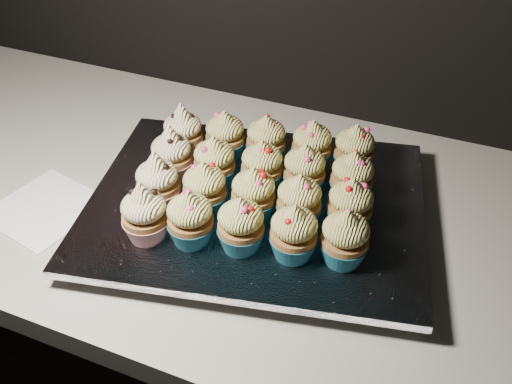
% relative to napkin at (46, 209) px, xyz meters
% --- Properties ---
extents(cabinet, '(2.40, 0.60, 0.86)m').
position_rel_napkin_xyz_m(cabinet, '(0.20, 0.14, -0.47)').
color(cabinet, black).
rests_on(cabinet, ground).
extents(worktop, '(2.44, 0.64, 0.04)m').
position_rel_napkin_xyz_m(worktop, '(0.20, 0.14, -0.02)').
color(worktop, silver).
rests_on(worktop, cabinet).
extents(napkin, '(0.17, 0.17, 0.00)m').
position_rel_napkin_xyz_m(napkin, '(0.00, 0.00, 0.00)').
color(napkin, white).
rests_on(napkin, worktop).
extents(baking_tray, '(0.51, 0.43, 0.02)m').
position_rel_napkin_xyz_m(baking_tray, '(0.31, 0.11, 0.01)').
color(baking_tray, black).
rests_on(baking_tray, worktop).
extents(foil_lining, '(0.56, 0.47, 0.01)m').
position_rel_napkin_xyz_m(foil_lining, '(0.31, 0.11, 0.03)').
color(foil_lining, silver).
rests_on(foil_lining, baking_tray).
extents(cupcake_0, '(0.06, 0.06, 0.10)m').
position_rel_napkin_xyz_m(cupcake_0, '(0.20, -0.02, 0.07)').
color(cupcake_0, '#A41617').
rests_on(cupcake_0, foil_lining).
extents(cupcake_1, '(0.06, 0.06, 0.08)m').
position_rel_napkin_xyz_m(cupcake_1, '(0.26, -0.00, 0.07)').
color(cupcake_1, '#1B657F').
rests_on(cupcake_1, foil_lining).
extents(cupcake_2, '(0.06, 0.06, 0.08)m').
position_rel_napkin_xyz_m(cupcake_2, '(0.32, 0.01, 0.07)').
color(cupcake_2, '#1B657F').
rests_on(cupcake_2, foil_lining).
extents(cupcake_3, '(0.06, 0.06, 0.08)m').
position_rel_napkin_xyz_m(cupcake_3, '(0.39, 0.02, 0.07)').
color(cupcake_3, '#1B657F').
rests_on(cupcake_3, foil_lining).
extents(cupcake_4, '(0.06, 0.06, 0.08)m').
position_rel_napkin_xyz_m(cupcake_4, '(0.46, 0.04, 0.07)').
color(cupcake_4, '#1B657F').
rests_on(cupcake_4, foil_lining).
extents(cupcake_5, '(0.06, 0.06, 0.10)m').
position_rel_napkin_xyz_m(cupcake_5, '(0.18, 0.05, 0.07)').
color(cupcake_5, '#A41617').
rests_on(cupcake_5, foil_lining).
extents(cupcake_6, '(0.06, 0.06, 0.08)m').
position_rel_napkin_xyz_m(cupcake_6, '(0.25, 0.06, 0.07)').
color(cupcake_6, '#1B657F').
rests_on(cupcake_6, foil_lining).
extents(cupcake_7, '(0.06, 0.06, 0.08)m').
position_rel_napkin_xyz_m(cupcake_7, '(0.31, 0.08, 0.07)').
color(cupcake_7, '#1B657F').
rests_on(cupcake_7, foil_lining).
extents(cupcake_8, '(0.06, 0.06, 0.08)m').
position_rel_napkin_xyz_m(cupcake_8, '(0.38, 0.08, 0.07)').
color(cupcake_8, '#1B657F').
rests_on(cupcake_8, foil_lining).
extents(cupcake_9, '(0.06, 0.06, 0.08)m').
position_rel_napkin_xyz_m(cupcake_9, '(0.45, 0.10, 0.07)').
color(cupcake_9, '#1B657F').
rests_on(cupcake_9, foil_lining).
extents(cupcake_10, '(0.06, 0.06, 0.10)m').
position_rel_napkin_xyz_m(cupcake_10, '(0.16, 0.11, 0.07)').
color(cupcake_10, '#A41617').
rests_on(cupcake_10, foil_lining).
extents(cupcake_11, '(0.06, 0.06, 0.08)m').
position_rel_napkin_xyz_m(cupcake_11, '(0.23, 0.12, 0.07)').
color(cupcake_11, '#1B657F').
rests_on(cupcake_11, foil_lining).
extents(cupcake_12, '(0.06, 0.06, 0.08)m').
position_rel_napkin_xyz_m(cupcake_12, '(0.30, 0.14, 0.07)').
color(cupcake_12, '#1B657F').
rests_on(cupcake_12, foil_lining).
extents(cupcake_13, '(0.06, 0.06, 0.08)m').
position_rel_napkin_xyz_m(cupcake_13, '(0.36, 0.15, 0.07)').
color(cupcake_13, '#1B657F').
rests_on(cupcake_13, foil_lining).
extents(cupcake_14, '(0.06, 0.06, 0.08)m').
position_rel_napkin_xyz_m(cupcake_14, '(0.43, 0.16, 0.07)').
color(cupcake_14, '#1B657F').
rests_on(cupcake_14, foil_lining).
extents(cupcake_15, '(0.06, 0.06, 0.10)m').
position_rel_napkin_xyz_m(cupcake_15, '(0.15, 0.17, 0.07)').
color(cupcake_15, '#A41617').
rests_on(cupcake_15, foil_lining).
extents(cupcake_16, '(0.06, 0.06, 0.08)m').
position_rel_napkin_xyz_m(cupcake_16, '(0.22, 0.19, 0.07)').
color(cupcake_16, '#1B657F').
rests_on(cupcake_16, foil_lining).
extents(cupcake_17, '(0.06, 0.06, 0.08)m').
position_rel_napkin_xyz_m(cupcake_17, '(0.28, 0.21, 0.07)').
color(cupcake_17, '#1B657F').
rests_on(cupcake_17, foil_lining).
extents(cupcake_18, '(0.06, 0.06, 0.08)m').
position_rel_napkin_xyz_m(cupcake_18, '(0.35, 0.22, 0.07)').
color(cupcake_18, '#1B657F').
rests_on(cupcake_18, foil_lining).
extents(cupcake_19, '(0.06, 0.06, 0.08)m').
position_rel_napkin_xyz_m(cupcake_19, '(0.42, 0.23, 0.07)').
color(cupcake_19, '#1B657F').
rests_on(cupcake_19, foil_lining).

